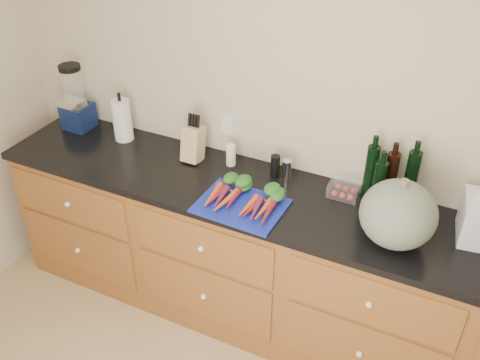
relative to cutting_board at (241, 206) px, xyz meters
The scene contains 14 objects.
wall_back 0.67m from the cutting_board, 58.87° to the left, with size 4.10×0.05×2.60m, color beige.
cabinets 0.60m from the cutting_board, 28.03° to the left, with size 3.60×0.64×0.90m.
countertop 0.33m from the cutting_board, 28.65° to the left, with size 3.64×0.62×0.04m, color black.
cutting_board is the anchor object (origin of this frame).
carrots 0.05m from the cutting_board, 90.00° to the left, with size 0.39×0.29×0.06m.
squash 0.78m from the cutting_board, ahead, with size 0.35×0.35×0.32m, color #586756.
blender_appliance 1.36m from the cutting_board, 166.38° to the left, with size 0.17×0.17×0.42m.
paper_towel 1.02m from the cutting_board, 161.59° to the left, with size 0.12×0.12×0.26m, color white.
knife_block 0.55m from the cutting_board, 146.37° to the left, with size 0.11×0.11×0.21m, color tan.
grinder_salt 0.41m from the cutting_board, 123.77° to the left, with size 0.06×0.06×0.13m, color white.
grinder_pepper 0.35m from the cutting_board, 82.10° to the left, with size 0.05×0.05×0.13m, color black.
canister_chrome 0.36m from the cutting_board, 71.07° to the left, with size 0.05×0.05×0.12m, color silver.
tomato_box 0.56m from the cutting_board, 36.30° to the left, with size 0.16×0.13×0.08m, color white.
bottles 0.76m from the cutting_board, 29.44° to the left, with size 0.27×0.14×0.32m.
Camera 1 is at (0.66, -0.85, 2.61)m, focal length 40.00 mm.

